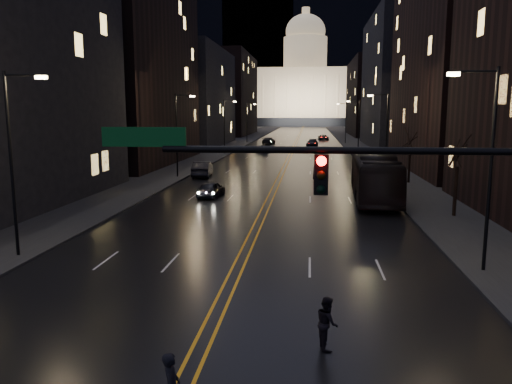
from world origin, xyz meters
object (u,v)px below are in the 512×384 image
(bus, at_px, (375,177))
(receding_car_a, at_px, (320,172))
(oncoming_car_a, at_px, (211,189))
(pedestrian_b, at_px, (327,323))
(traffic_signal, at_px, (420,196))
(oncoming_car_b, at_px, (202,169))

(bus, height_order, receding_car_a, bus)
(oncoming_car_a, distance_m, receding_car_a, 16.04)
(oncoming_car_a, xyz_separation_m, pedestrian_b, (8.80, -26.23, 0.12))
(traffic_signal, height_order, oncoming_car_a, traffic_signal)
(oncoming_car_b, distance_m, pedestrian_b, 40.96)
(oncoming_car_a, distance_m, pedestrian_b, 27.66)
(traffic_signal, bearing_deg, receding_car_a, 92.14)
(traffic_signal, xyz_separation_m, pedestrian_b, (-2.08, 2.07, -4.29))
(traffic_signal, relative_size, pedestrian_b, 10.60)
(bus, height_order, pedestrian_b, bus)
(traffic_signal, height_order, bus, traffic_signal)
(bus, xyz_separation_m, receding_car_a, (-4.14, 12.68, -1.23))
(oncoming_car_a, relative_size, pedestrian_b, 2.51)
(oncoming_car_a, xyz_separation_m, oncoming_car_b, (-3.52, 12.84, 0.16))
(traffic_signal, xyz_separation_m, oncoming_car_a, (-10.89, 28.30, -4.41))
(bus, bearing_deg, pedestrian_b, -97.46)
(bus, height_order, oncoming_car_b, bus)
(oncoming_car_a, relative_size, receding_car_a, 1.01)
(oncoming_car_b, distance_m, receding_car_a, 12.86)
(oncoming_car_b, bearing_deg, traffic_signal, 104.04)
(receding_car_a, bearing_deg, bus, -69.28)
(oncoming_car_b, relative_size, receding_car_a, 1.30)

